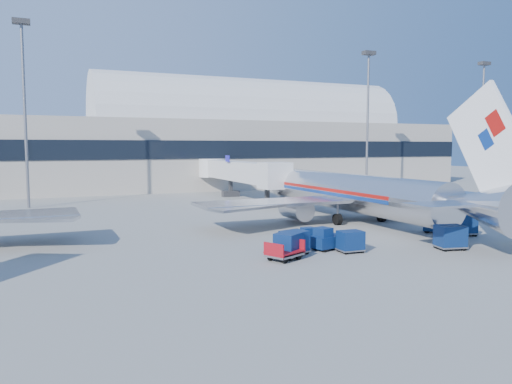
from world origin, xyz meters
name	(u,v)px	position (x,y,z in m)	size (l,w,h in m)	color
ground	(285,237)	(0.00, 0.00, 0.00)	(260.00, 260.00, 0.00)	gray
terminal	(70,146)	(-13.60, 55.96, 7.52)	(170.00, 28.15, 21.00)	#B2AA9E
airliner_main	(355,193)	(10.00, 4.51, 2.93)	(32.00, 37.26, 12.07)	silver
jetbridge_near	(236,171)	(7.60, 30.81, 3.93)	(4.40, 27.50, 6.25)	silver
mast_west	(24,86)	(-20.00, 30.00, 14.79)	(2.00, 1.20, 22.60)	slate
mast_east	(368,101)	(30.00, 30.00, 14.79)	(2.00, 1.20, 22.60)	slate
mast_far_east	(483,106)	(55.00, 30.00, 14.79)	(2.00, 1.20, 22.60)	slate
barrier_near	(434,216)	(18.00, 2.00, 0.45)	(3.00, 0.55, 0.90)	#9E9E96
barrier_mid	(459,214)	(21.30, 2.00, 0.45)	(3.00, 0.55, 0.90)	#9E9E96
barrier_far	(482,213)	(24.60, 2.00, 0.45)	(3.00, 0.55, 0.90)	#9E9E96
tug_lead	(327,239)	(0.39, -5.98, 0.77)	(2.81, 1.87, 1.68)	#0A214F
tug_right	(436,225)	(12.90, -3.60, 0.67)	(2.41, 2.39, 1.47)	#0A214F
tug_left	(306,237)	(-0.24, -3.88, 0.65)	(1.18, 2.22, 1.42)	#0A214F
cart_train_a	(351,241)	(1.40, -7.44, 0.83)	(1.82, 1.42, 1.55)	#0A214F
cart_train_b	(294,242)	(-2.56, -6.41, 0.88)	(2.19, 1.88, 1.65)	#0A214F
cart_train_c	(289,244)	(-3.41, -7.19, 0.91)	(2.43, 2.30, 1.71)	#0A214F
cart_solo_near	(450,237)	(8.66, -9.54, 0.95)	(2.31, 1.94, 1.78)	#0A214F
cart_solo_far	(463,224)	(13.99, -5.56, 0.97)	(2.46, 2.15, 1.82)	#0A214F
cart_open_red	(285,253)	(-3.99, -7.73, 0.46)	(2.89, 2.54, 0.64)	slate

